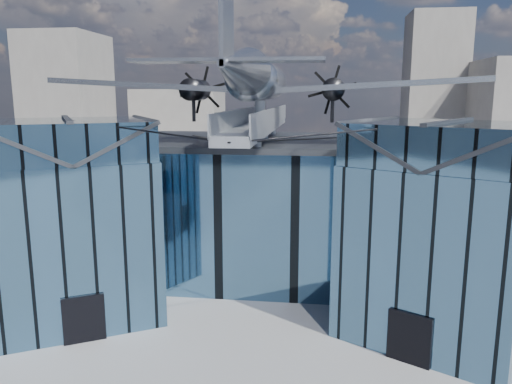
# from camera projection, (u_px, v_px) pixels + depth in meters

# --- Properties ---
(ground_plane) EXTENTS (120.00, 120.00, 0.00)m
(ground_plane) POSITION_uv_depth(u_px,v_px,m) (252.00, 314.00, 30.30)
(ground_plane) COLOR gray
(museum) EXTENTS (32.88, 24.50, 17.60)m
(museum) POSITION_uv_depth(u_px,v_px,m) (263.00, 205.00, 34.90)
(museum) COLOR #456D8D
(museum) RESTS_ON ground
(bg_towers) EXTENTS (77.00, 24.50, 26.00)m
(bg_towers) POSITION_uv_depth(u_px,v_px,m) (305.00, 115.00, 77.34)
(bg_towers) COLOR gray
(bg_towers) RESTS_ON ground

